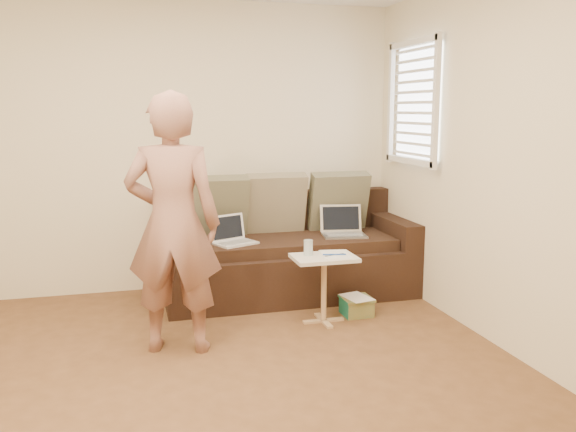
# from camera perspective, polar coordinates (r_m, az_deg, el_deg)

# --- Properties ---
(floor) EXTENTS (4.50, 4.50, 0.00)m
(floor) POSITION_cam_1_polar(r_m,az_deg,el_deg) (3.77, -6.37, -16.02)
(floor) COLOR brown
(floor) RESTS_ON ground
(wall_back) EXTENTS (4.00, 0.00, 4.00)m
(wall_back) POSITION_cam_1_polar(r_m,az_deg,el_deg) (5.63, -10.25, 6.30)
(wall_back) COLOR beige
(wall_back) RESTS_ON ground
(wall_front) EXTENTS (4.00, 0.00, 4.00)m
(wall_front) POSITION_cam_1_polar(r_m,az_deg,el_deg) (1.26, 8.93, -6.17)
(wall_front) COLOR beige
(wall_front) RESTS_ON ground
(wall_right) EXTENTS (0.00, 4.50, 4.50)m
(wall_right) POSITION_cam_1_polar(r_m,az_deg,el_deg) (4.19, 21.43, 4.55)
(wall_right) COLOR beige
(wall_right) RESTS_ON ground
(window_blinds) EXTENTS (0.12, 0.88, 1.08)m
(window_blinds) POSITION_cam_1_polar(r_m,az_deg,el_deg) (5.43, 11.69, 10.34)
(window_blinds) COLOR white
(window_blinds) RESTS_ON wall_right
(sofa) EXTENTS (2.20, 0.95, 0.85)m
(sofa) POSITION_cam_1_polar(r_m,az_deg,el_deg) (5.45, -0.03, -2.97)
(sofa) COLOR black
(sofa) RESTS_ON ground
(pillow_left) EXTENTS (0.55, 0.29, 0.57)m
(pillow_left) POSITION_cam_1_polar(r_m,az_deg,el_deg) (5.45, -6.67, 0.86)
(pillow_left) COLOR #585741
(pillow_left) RESTS_ON sofa
(pillow_mid) EXTENTS (0.55, 0.27, 0.57)m
(pillow_mid) POSITION_cam_1_polar(r_m,az_deg,el_deg) (5.60, -1.17, 1.17)
(pillow_mid) COLOR #797456
(pillow_mid) RESTS_ON sofa
(pillow_right) EXTENTS (0.55, 0.28, 0.57)m
(pillow_right) POSITION_cam_1_polar(r_m,az_deg,el_deg) (5.74, 4.73, 1.37)
(pillow_right) COLOR #585741
(pillow_right) RESTS_ON sofa
(laptop_silver) EXTENTS (0.42, 0.33, 0.25)m
(laptop_silver) POSITION_cam_1_polar(r_m,az_deg,el_deg) (5.49, 5.29, -1.90)
(laptop_silver) COLOR #B7BABC
(laptop_silver) RESTS_ON sofa
(laptop_white) EXTENTS (0.40, 0.36, 0.24)m
(laptop_white) POSITION_cam_1_polar(r_m,az_deg,el_deg) (5.17, -4.91, -2.64)
(laptop_white) COLOR white
(laptop_white) RESTS_ON sofa
(person) EXTENTS (0.74, 0.59, 1.77)m
(person) POSITION_cam_1_polar(r_m,az_deg,el_deg) (4.16, -10.70, -0.72)
(person) COLOR #8D514D
(person) RESTS_ON ground
(side_table) EXTENTS (0.48, 0.34, 0.53)m
(side_table) POSITION_cam_1_polar(r_m,az_deg,el_deg) (4.78, 3.37, -6.85)
(side_table) COLOR silver
(side_table) RESTS_ON ground
(drinking_glass) EXTENTS (0.07, 0.07, 0.12)m
(drinking_glass) POSITION_cam_1_polar(r_m,az_deg,el_deg) (4.71, 1.91, -2.98)
(drinking_glass) COLOR silver
(drinking_glass) RESTS_ON side_table
(scissors) EXTENTS (0.20, 0.14, 0.02)m
(scissors) POSITION_cam_1_polar(r_m,az_deg,el_deg) (4.72, 4.36, -3.63)
(scissors) COLOR silver
(scissors) RESTS_ON side_table
(paper_on_table) EXTENTS (0.25, 0.33, 0.00)m
(paper_on_table) POSITION_cam_1_polar(r_m,az_deg,el_deg) (4.75, 4.45, -3.59)
(paper_on_table) COLOR white
(paper_on_table) RESTS_ON side_table
(striped_box) EXTENTS (0.24, 0.24, 0.15)m
(striped_box) POSITION_cam_1_polar(r_m,az_deg,el_deg) (5.01, 6.42, -8.35)
(striped_box) COLOR #C56E1D
(striped_box) RESTS_ON ground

